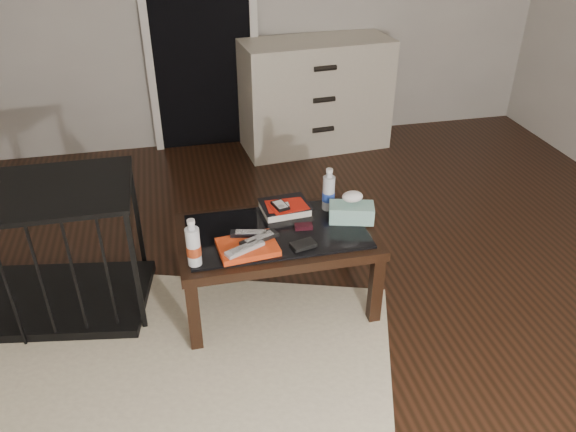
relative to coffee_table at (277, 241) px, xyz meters
The scene contains 18 objects.
ground 0.53m from the coffee_table, 45.50° to the right, with size 5.00×5.00×0.00m, color black.
doorway 2.31m from the coffee_table, 93.96° to the left, with size 0.90×0.08×2.07m.
coffee_table is the anchor object (origin of this frame).
rug 0.83m from the coffee_table, 142.34° to the right, with size 2.00×1.50×0.01m, color beige.
dresser 2.11m from the coffee_table, 69.66° to the left, with size 1.24×0.61×0.90m.
pet_crate 1.17m from the coffee_table, 169.01° to the left, with size 0.98×0.74×0.71m.
magazines 0.23m from the coffee_table, 140.98° to the right, with size 0.28×0.21×0.03m, color red.
remote_silver 0.28m from the coffee_table, 135.96° to the right, with size 0.20×0.05×0.02m, color #A3A3A7.
remote_black_front 0.19m from the coffee_table, 132.90° to the right, with size 0.20×0.05×0.02m, color black.
remote_black_back 0.19m from the coffee_table, 156.47° to the right, with size 0.20×0.05×0.02m, color black.
textbook 0.21m from the coffee_table, 65.40° to the left, with size 0.25×0.20×0.05m, color black.
dvd_mailers 0.21m from the coffee_table, 64.86° to the left, with size 0.19×0.14×0.01m, color red.
ipod 0.20m from the coffee_table, 70.60° to the left, with size 0.06×0.10×0.02m, color black.
flip_phone 0.16m from the coffee_table, ahead, with size 0.09×0.05×0.02m, color black.
wallet 0.21m from the coffee_table, 60.13° to the right, with size 0.12×0.07×0.02m, color black.
water_bottle_left 0.51m from the coffee_table, 155.11° to the right, with size 0.07×0.07×0.24m, color silver.
water_bottle_right 0.40m from the coffee_table, 26.17° to the left, with size 0.07×0.07×0.24m, color silver.
tissue_box 0.42m from the coffee_table, ahead, with size 0.23×0.12×0.09m, color teal.
Camera 1 is at (-0.71, -2.11, 2.01)m, focal length 35.00 mm.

